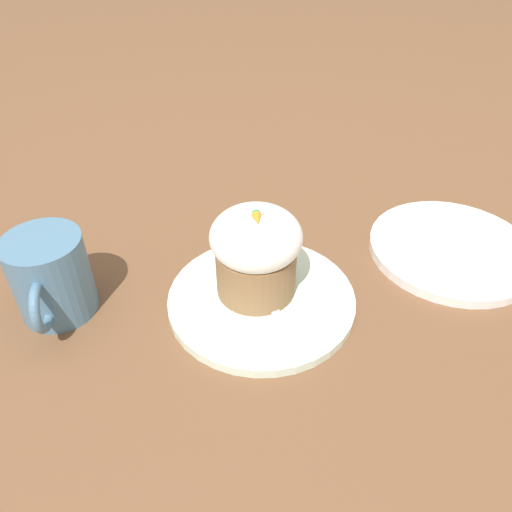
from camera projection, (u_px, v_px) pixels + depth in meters
name	position (u px, v px, depth m)	size (l,w,h in m)	color
ground_plane	(261.00, 303.00, 0.61)	(4.00, 4.00, 0.00)	brown
dessert_plate	(261.00, 299.00, 0.61)	(0.23, 0.23, 0.01)	silver
carrot_cake	(256.00, 251.00, 0.57)	(0.11, 0.11, 0.12)	olive
spoon	(271.00, 299.00, 0.59)	(0.13, 0.04, 0.01)	silver
coffee_cup	(51.00, 277.00, 0.57)	(0.12, 0.09, 0.10)	teal
side_plate	(451.00, 249.00, 0.68)	(0.22, 0.22, 0.01)	white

